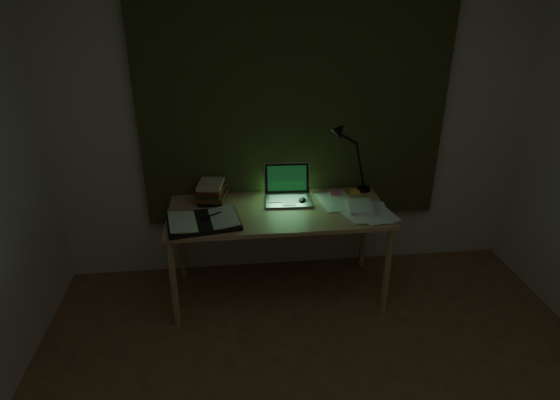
% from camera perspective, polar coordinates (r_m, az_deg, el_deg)
% --- Properties ---
extents(wall_back, '(3.50, 0.00, 2.50)m').
position_cam_1_polar(wall_back, '(3.43, 1.73, 10.43)').
color(wall_back, beige).
rests_on(wall_back, ground).
extents(curtain, '(2.20, 0.06, 2.00)m').
position_cam_1_polar(curtain, '(3.34, 1.87, 13.57)').
color(curtain, '#2E3118').
rests_on(curtain, wall_back).
extents(desk, '(1.51, 0.66, 0.69)m').
position_cam_1_polar(desk, '(3.39, -0.22, -6.45)').
color(desk, tan).
rests_on(desk, floor).
extents(laptop, '(0.35, 0.39, 0.24)m').
position_cam_1_polar(laptop, '(3.29, 1.05, 1.65)').
color(laptop, '#ABAAAF').
rests_on(laptop, desk).
extents(open_textbook, '(0.51, 0.40, 0.04)m').
position_cam_1_polar(open_textbook, '(3.08, -9.32, -2.54)').
color(open_textbook, silver).
rests_on(open_textbook, desk).
extents(book_stack, '(0.21, 0.24, 0.15)m').
position_cam_1_polar(book_stack, '(3.36, -8.37, 1.02)').
color(book_stack, silver).
rests_on(book_stack, desk).
extents(loose_papers, '(0.41, 0.43, 0.02)m').
position_cam_1_polar(loose_papers, '(3.30, 8.67, -0.65)').
color(loose_papers, silver).
rests_on(loose_papers, desk).
extents(mouse, '(0.08, 0.10, 0.03)m').
position_cam_1_polar(mouse, '(3.33, 2.75, -0.05)').
color(mouse, black).
rests_on(mouse, desk).
extents(sticky_yellow, '(0.09, 0.09, 0.02)m').
position_cam_1_polar(sticky_yellow, '(3.54, 9.12, 1.10)').
color(sticky_yellow, yellow).
rests_on(sticky_yellow, desk).
extents(sticky_pink, '(0.08, 0.08, 0.02)m').
position_cam_1_polar(sticky_pink, '(3.48, 6.75, 0.80)').
color(sticky_pink, '#F65F79').
rests_on(sticky_pink, desk).
extents(desk_lamp, '(0.40, 0.33, 0.55)m').
position_cam_1_polar(desk_lamp, '(3.48, 10.49, 5.29)').
color(desk_lamp, black).
rests_on(desk_lamp, desk).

